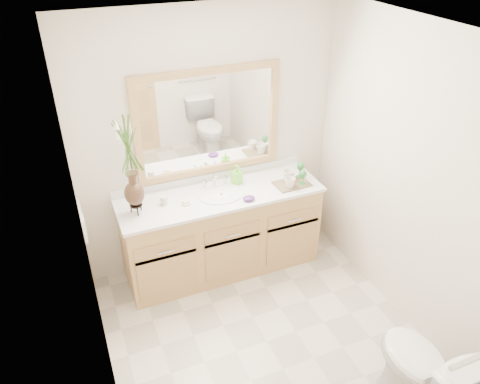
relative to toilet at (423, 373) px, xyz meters
name	(u,v)px	position (x,y,z in m)	size (l,w,h in m)	color
floor	(267,341)	(-0.70, 0.92, -0.37)	(2.60, 2.60, 0.00)	beige
ceiling	(280,38)	(-0.70, 0.92, 2.03)	(2.40, 2.60, 0.02)	white
wall_back	(209,143)	(-0.70, 2.22, 0.83)	(2.40, 0.02, 2.40)	beige
wall_front	(396,369)	(-0.70, -0.38, 0.83)	(2.40, 0.02, 2.40)	beige
wall_left	(90,264)	(-1.90, 0.92, 0.83)	(0.02, 2.60, 2.40)	beige
wall_right	(414,185)	(0.50, 0.92, 0.83)	(0.02, 2.60, 2.40)	beige
vanity	(222,233)	(-0.70, 1.93, 0.03)	(1.80, 0.55, 0.80)	tan
counter	(221,195)	(-0.70, 1.93, 0.45)	(1.84, 0.57, 0.03)	white
sink	(222,200)	(-0.70, 1.92, 0.41)	(0.38, 0.34, 0.23)	white
mirror	(209,123)	(-0.70, 2.20, 1.04)	(1.32, 0.04, 0.97)	white
switch_plate	(84,225)	(-1.89, 1.68, 0.61)	(0.02, 0.12, 0.12)	white
toilet	(423,373)	(0.00, 0.00, 0.00)	(0.42, 0.75, 0.74)	white
flower_vase	(129,156)	(-1.45, 1.92, 0.99)	(0.19, 0.19, 0.78)	black
tumbler	(164,200)	(-1.21, 1.96, 0.50)	(0.06, 0.06, 0.08)	beige
soap_dish	(186,203)	(-1.03, 1.90, 0.47)	(0.09, 0.09, 0.03)	beige
soap_bottle	(237,175)	(-0.50, 2.06, 0.54)	(0.07, 0.08, 0.16)	#74E535
purple_dish	(249,198)	(-0.51, 1.74, 0.48)	(0.11, 0.09, 0.04)	#4A2369
tray	(292,184)	(-0.04, 1.84, 0.47)	(0.32, 0.21, 0.02)	brown
mug_left	(290,182)	(-0.09, 1.78, 0.53)	(0.10, 0.09, 0.10)	beige
mug_right	(288,175)	(-0.05, 1.90, 0.53)	(0.11, 0.10, 0.11)	beige
goblet_front	(303,175)	(0.05, 1.79, 0.57)	(0.06, 0.06, 0.14)	#287933
goblet_back	(300,167)	(0.08, 1.91, 0.58)	(0.07, 0.07, 0.16)	#287933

